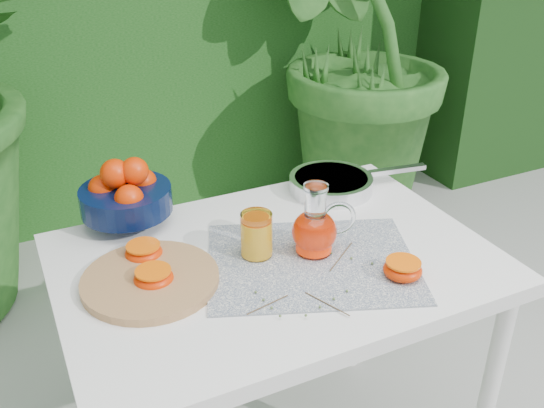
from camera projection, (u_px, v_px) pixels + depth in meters
name	position (u px, v px, depth m)	size (l,w,h in m)	color
potted_plant_right	(347.00, 44.00, 2.81)	(1.73, 1.73, 1.73)	#245C1F
white_table	(276.00, 285.00, 1.46)	(1.00, 0.70, 0.75)	white
placemat	(312.00, 262.00, 1.39)	(0.47, 0.37, 0.00)	#0B1C40
cutting_board	(150.00, 280.00, 1.32)	(0.30, 0.30, 0.02)	#A38349
fruit_bowl	(125.00, 194.00, 1.52)	(0.24, 0.24, 0.18)	black
juice_pitcher	(315.00, 229.00, 1.40)	(0.16, 0.13, 0.17)	white
juice_tumbler	(257.00, 236.00, 1.39)	(0.08, 0.08, 0.11)	white
saute_pan	(332.00, 183.00, 1.71)	(0.43, 0.27, 0.04)	silver
orange_halves	(233.00, 266.00, 1.34)	(0.61, 0.42, 0.04)	#EB2B02
thyme_sprigs	(315.00, 285.00, 1.30)	(0.34, 0.26, 0.01)	#4E3A24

